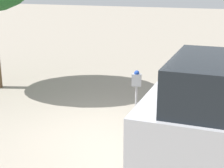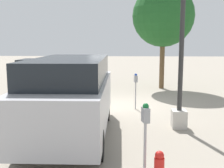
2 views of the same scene
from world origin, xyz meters
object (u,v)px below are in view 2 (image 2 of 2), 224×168
(parking_meter_near, at_px, (136,83))
(parking_meter_far, at_px, (145,126))
(parked_van, at_px, (70,94))
(lamp_post, at_px, (181,66))
(street_tree, at_px, (163,16))
(car_distant, at_px, (34,68))

(parking_meter_near, relative_size, parking_meter_far, 0.90)
(parking_meter_near, height_order, parked_van, parked_van)
(lamp_post, bearing_deg, street_tree, 177.07)
(parking_meter_far, bearing_deg, parked_van, -157.76)
(parking_meter_near, height_order, lamp_post, lamp_post)
(parking_meter_near, bearing_deg, parked_van, -41.90)
(lamp_post, relative_size, parked_van, 1.21)
(parking_meter_far, bearing_deg, lamp_post, 148.76)
(parking_meter_far, height_order, lamp_post, lamp_post)
(car_distant, bearing_deg, parked_van, -157.26)
(parking_meter_far, height_order, parked_van, parked_van)
(parked_van, xyz_separation_m, street_tree, (-8.36, 3.53, 2.82))
(lamp_post, height_order, car_distant, lamp_post)
(parked_van, xyz_separation_m, car_distant, (-11.98, -5.03, -0.42))
(parked_van, bearing_deg, street_tree, 156.03)
(car_distant, xyz_separation_m, street_tree, (3.62, 8.56, 3.24))
(parking_meter_near, xyz_separation_m, street_tree, (-5.06, 1.63, 2.97))
(parking_meter_far, bearing_deg, car_distant, -166.87)
(parking_meter_near, height_order, car_distant, car_distant)
(parking_meter_near, bearing_deg, car_distant, -153.38)
(lamp_post, xyz_separation_m, street_tree, (-7.43, 0.38, 2.09))
(parking_meter_near, relative_size, car_distant, 0.36)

